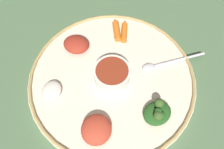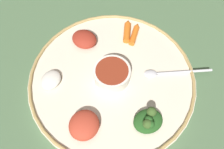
{
  "view_description": "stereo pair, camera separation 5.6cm",
  "coord_description": "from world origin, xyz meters",
  "px_view_note": "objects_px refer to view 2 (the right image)",
  "views": [
    {
      "loc": [
        0.2,
        -0.19,
        0.52
      ],
      "look_at": [
        0.0,
        0.0,
        0.03
      ],
      "focal_mm": 35.97,
      "sensor_mm": 36.0,
      "label": 1
    },
    {
      "loc": [
        0.24,
        -0.14,
        0.52
      ],
      "look_at": [
        0.0,
        0.0,
        0.03
      ],
      "focal_mm": 35.97,
      "sensor_mm": 36.0,
      "label": 2
    }
  ],
  "objects_px": {
    "greens_pile": "(149,120)",
    "carrot_near_spoon": "(135,34)",
    "carrot_outer": "(127,31)",
    "center_bowl": "(112,74)",
    "spoon": "(167,73)"
  },
  "relations": [
    {
      "from": "center_bowl",
      "to": "spoon",
      "type": "relative_size",
      "value": 0.56
    },
    {
      "from": "center_bowl",
      "to": "carrot_near_spoon",
      "type": "relative_size",
      "value": 1.37
    },
    {
      "from": "spoon",
      "to": "greens_pile",
      "type": "bearing_deg",
      "value": -55.37
    },
    {
      "from": "carrot_outer",
      "to": "carrot_near_spoon",
      "type": "bearing_deg",
      "value": 34.7
    },
    {
      "from": "spoon",
      "to": "carrot_near_spoon",
      "type": "height_order",
      "value": "carrot_near_spoon"
    },
    {
      "from": "spoon",
      "to": "carrot_outer",
      "type": "bearing_deg",
      "value": -174.1
    },
    {
      "from": "center_bowl",
      "to": "carrot_outer",
      "type": "distance_m",
      "value": 0.15
    },
    {
      "from": "carrot_outer",
      "to": "center_bowl",
      "type": "bearing_deg",
      "value": -46.97
    },
    {
      "from": "greens_pile",
      "to": "carrot_outer",
      "type": "bearing_deg",
      "value": 157.87
    },
    {
      "from": "carrot_near_spoon",
      "to": "spoon",
      "type": "bearing_deg",
      "value": 1.6
    },
    {
      "from": "greens_pile",
      "to": "carrot_near_spoon",
      "type": "relative_size",
      "value": 1.13
    },
    {
      "from": "carrot_near_spoon",
      "to": "carrot_outer",
      "type": "relative_size",
      "value": 0.91
    },
    {
      "from": "center_bowl",
      "to": "spoon",
      "type": "bearing_deg",
      "value": 63.95
    },
    {
      "from": "center_bowl",
      "to": "spoon",
      "type": "xyz_separation_m",
      "value": [
        0.06,
        0.13,
        -0.02
      ]
    },
    {
      "from": "center_bowl",
      "to": "carrot_near_spoon",
      "type": "distance_m",
      "value": 0.15
    }
  ]
}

